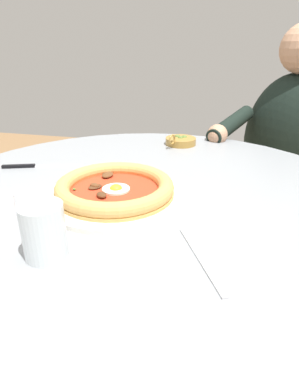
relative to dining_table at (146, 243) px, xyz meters
The scene contains 8 objects.
dining_table is the anchor object (origin of this frame).
pizza_on_plate 0.17m from the dining_table, 138.20° to the right, with size 0.31×0.31×0.04m.
water_glass 0.34m from the dining_table, 108.26° to the right, with size 0.07×0.07×0.09m.
steak_knife 0.38m from the dining_table, 166.67° to the left, with size 0.20×0.08×0.01m.
olive_pan 0.42m from the dining_table, 87.17° to the left, with size 0.10×0.12×0.05m.
fork_utensil 0.30m from the dining_table, 57.49° to the right, with size 0.09×0.16×0.00m.
diner_person 0.79m from the dining_table, 59.34° to the left, with size 0.52×0.45×1.13m.
cafe_chair_diner 0.94m from the dining_table, 59.22° to the left, with size 0.60×0.60×0.90m.
Camera 1 is at (0.16, -0.65, 1.06)m, focal length 30.56 mm.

